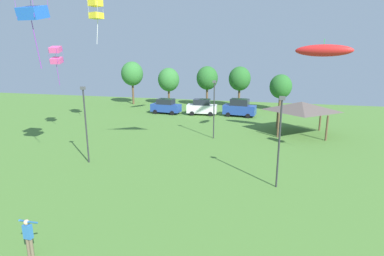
# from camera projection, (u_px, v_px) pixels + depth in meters

# --- Properties ---
(person_standing_mid_field) EXTENTS (0.52, 0.51, 1.78)m
(person_standing_mid_field) POSITION_uv_depth(u_px,v_px,m) (28.00, 235.00, 12.70)
(person_standing_mid_field) COLOR brown
(person_standing_mid_field) RESTS_ON ground
(kite_flying_1) EXTENTS (1.24, 1.31, 4.02)m
(kite_flying_1) POSITION_uv_depth(u_px,v_px,m) (56.00, 55.00, 30.67)
(kite_flying_1) COLOR #E54C93
(kite_flying_3) EXTENTS (1.40, 1.40, 4.47)m
(kite_flying_3) POSITION_uv_depth(u_px,v_px,m) (96.00, 10.00, 31.47)
(kite_flying_3) COLOR yellow
(kite_flying_6) EXTENTS (1.48, 1.61, 5.77)m
(kite_flying_6) POSITION_uv_depth(u_px,v_px,m) (31.00, 0.00, 19.66)
(kite_flying_6) COLOR blue
(kite_flying_8) EXTENTS (5.31, 2.35, 1.63)m
(kite_flying_8) POSITION_uv_depth(u_px,v_px,m) (323.00, 50.00, 28.48)
(kite_flying_8) COLOR red
(parked_car_leftmost) EXTENTS (4.56, 2.27, 2.24)m
(parked_car_leftmost) POSITION_uv_depth(u_px,v_px,m) (166.00, 106.00, 44.89)
(parked_car_leftmost) COLOR #234299
(parked_car_leftmost) RESTS_ON ground
(parked_car_second_from_left) EXTENTS (4.48, 2.25, 2.34)m
(parked_car_second_from_left) POSITION_uv_depth(u_px,v_px,m) (202.00, 107.00, 43.91)
(parked_car_second_from_left) COLOR silver
(parked_car_second_from_left) RESTS_ON ground
(parked_car_third_from_left) EXTENTS (4.74, 2.47, 2.51)m
(parked_car_third_from_left) POSITION_uv_depth(u_px,v_px,m) (240.00, 108.00, 42.77)
(parked_car_third_from_left) COLOR #234299
(parked_car_third_from_left) RESTS_ON ground
(park_pavilion) EXTENTS (6.17, 5.65, 3.60)m
(park_pavilion) POSITION_uv_depth(u_px,v_px,m) (301.00, 106.00, 32.63)
(park_pavilion) COLOR brown
(park_pavilion) RESTS_ON ground
(light_post_0) EXTENTS (0.36, 0.20, 6.04)m
(light_post_0) POSITION_uv_depth(u_px,v_px,m) (214.00, 106.00, 30.72)
(light_post_0) COLOR #2D2D33
(light_post_0) RESTS_ON ground
(light_post_1) EXTENTS (0.36, 0.20, 6.01)m
(light_post_1) POSITION_uv_depth(u_px,v_px,m) (280.00, 137.00, 18.97)
(light_post_1) COLOR #2D2D33
(light_post_1) RESTS_ON ground
(light_post_2) EXTENTS (0.36, 0.20, 6.15)m
(light_post_2) POSITION_uv_depth(u_px,v_px,m) (86.00, 121.00, 23.53)
(light_post_2) COLOR #2D2D33
(light_post_2) RESTS_ON ground
(treeline_tree_0) EXTENTS (3.84, 3.84, 7.54)m
(treeline_tree_0) POSITION_uv_depth(u_px,v_px,m) (132.00, 74.00, 53.03)
(treeline_tree_0) COLOR brown
(treeline_tree_0) RESTS_ON ground
(treeline_tree_1) EXTENTS (3.73, 3.73, 6.48)m
(treeline_tree_1) POSITION_uv_depth(u_px,v_px,m) (169.00, 80.00, 52.55)
(treeline_tree_1) COLOR brown
(treeline_tree_1) RESTS_ON ground
(treeline_tree_2) EXTENTS (3.60, 3.60, 6.83)m
(treeline_tree_2) POSITION_uv_depth(u_px,v_px,m) (207.00, 78.00, 50.50)
(treeline_tree_2) COLOR brown
(treeline_tree_2) RESTS_ON ground
(treeline_tree_3) EXTENTS (3.63, 3.63, 6.80)m
(treeline_tree_3) POSITION_uv_depth(u_px,v_px,m) (240.00, 79.00, 49.74)
(treeline_tree_3) COLOR brown
(treeline_tree_3) RESTS_ON ground
(treeline_tree_4) EXTENTS (3.42, 3.42, 5.70)m
(treeline_tree_4) POSITION_uv_depth(u_px,v_px,m) (281.00, 87.00, 46.80)
(treeline_tree_4) COLOR brown
(treeline_tree_4) RESTS_ON ground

